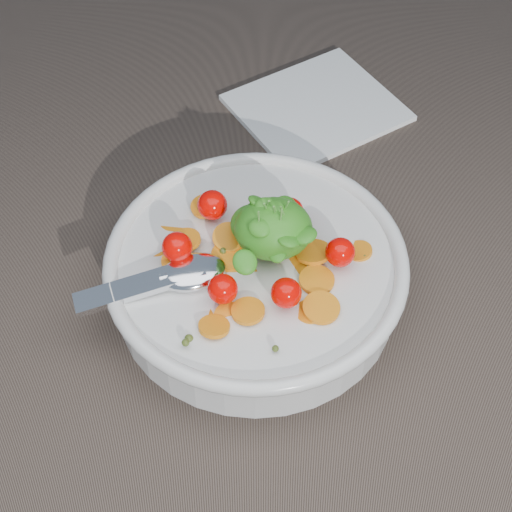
{
  "coord_description": "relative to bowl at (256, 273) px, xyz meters",
  "views": [
    {
      "loc": [
        0.03,
        -0.37,
        0.52
      ],
      "look_at": [
        0.03,
        0.02,
        0.05
      ],
      "focal_mm": 55.0,
      "sensor_mm": 36.0,
      "label": 1
    }
  ],
  "objects": [
    {
      "name": "napkin",
      "position": [
        0.06,
        0.23,
        -0.03
      ],
      "size": [
        0.2,
        0.19,
        0.01
      ],
      "primitive_type": "cube",
      "rotation": [
        0.0,
        0.0,
        0.56
      ],
      "color": "white",
      "rests_on": "ground"
    },
    {
      "name": "ground",
      "position": [
        -0.03,
        -0.02,
        -0.03
      ],
      "size": [
        6.0,
        6.0,
        0.0
      ],
      "primitive_type": "plane",
      "color": "brown",
      "rests_on": "ground"
    },
    {
      "name": "bowl",
      "position": [
        0.0,
        0.0,
        0.0
      ],
      "size": [
        0.26,
        0.24,
        0.1
      ],
      "color": "silver",
      "rests_on": "ground"
    }
  ]
}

